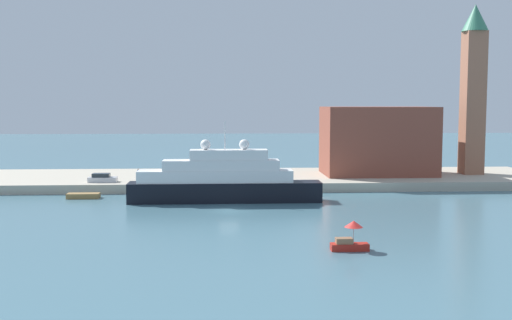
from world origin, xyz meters
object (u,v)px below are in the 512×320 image
object	(u,v)px
large_yacht	(223,181)
small_motorboat	(350,238)
bell_tower	(473,83)
mooring_bollard	(233,180)
person_figure	(138,174)
parked_car	(102,178)
harbor_building	(378,141)
work_barge	(83,196)

from	to	relation	value
large_yacht	small_motorboat	bearing A→B (deg)	-68.04
bell_tower	mooring_bollard	world-z (taller)	bell_tower
mooring_bollard	large_yacht	bearing A→B (deg)	-100.57
person_figure	mooring_bollard	world-z (taller)	person_figure
parked_car	small_motorboat	bearing A→B (deg)	-53.31
small_motorboat	mooring_bollard	distance (m)	40.34
parked_car	person_figure	xyz separation A→B (m)	(5.20, 3.62, 0.21)
harbor_building	parked_car	world-z (taller)	harbor_building
large_yacht	bell_tower	bearing A→B (deg)	24.38
small_motorboat	person_figure	distance (m)	52.18
small_motorboat	work_barge	world-z (taller)	small_motorboat
parked_car	person_figure	size ratio (longest dim) A/B	2.59
parked_car	mooring_bollard	bearing A→B (deg)	-7.42
work_barge	harbor_building	size ratio (longest dim) A/B	0.25
large_yacht	small_motorboat	world-z (taller)	large_yacht
large_yacht	bell_tower	xyz separation A→B (m)	(43.74, 19.83, 14.38)
large_yacht	mooring_bollard	bearing A→B (deg)	79.43
person_figure	work_barge	bearing A→B (deg)	-120.55
small_motorboat	bell_tower	world-z (taller)	bell_tower
bell_tower	parked_car	size ratio (longest dim) A/B	6.59
large_yacht	harbor_building	xyz separation A→B (m)	(27.08, 19.85, 4.36)
small_motorboat	work_barge	size ratio (longest dim) A/B	0.77
large_yacht	parked_car	distance (m)	22.40
harbor_building	person_figure	distance (m)	41.46
small_motorboat	mooring_bollard	world-z (taller)	small_motorboat
work_barge	harbor_building	xyz separation A→B (m)	(47.46, 15.54, 6.97)
large_yacht	person_figure	size ratio (longest dim) A/B	15.75
large_yacht	parked_car	size ratio (longest dim) A/B	6.08
large_yacht	harbor_building	size ratio (longest dim) A/B	1.44
large_yacht	harbor_building	bearing A→B (deg)	36.24
parked_car	person_figure	distance (m)	6.34
parked_car	bell_tower	bearing A→B (deg)	7.29
harbor_building	small_motorboat	bearing A→B (deg)	-106.82
small_motorboat	work_barge	xyz separation A→B (m)	(-32.43, 34.19, -0.78)
large_yacht	bell_tower	size ratio (longest dim) A/B	0.92
bell_tower	small_motorboat	bearing A→B (deg)	-122.52
large_yacht	mooring_bollard	xyz separation A→B (m)	(1.70, 9.10, -1.09)
harbor_building	parked_car	distance (m)	47.10
mooring_bollard	harbor_building	bearing A→B (deg)	22.95
bell_tower	mooring_bollard	size ratio (longest dim) A/B	33.66
small_motorboat	person_figure	world-z (taller)	person_figure
work_barge	small_motorboat	bearing A→B (deg)	-46.52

